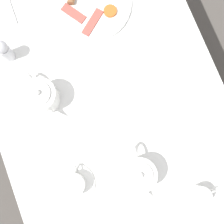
% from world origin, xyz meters
% --- Properties ---
extents(ground_plane, '(8.00, 8.00, 0.00)m').
position_xyz_m(ground_plane, '(0.00, 0.00, 0.00)').
color(ground_plane, '#4C4742').
extents(table, '(0.81, 1.19, 0.71)m').
position_xyz_m(table, '(0.00, 0.00, 0.64)').
color(table, white).
rests_on(table, ground_plane).
extents(breakfast_plate, '(0.29, 0.29, 0.04)m').
position_xyz_m(breakfast_plate, '(0.08, 0.41, 0.72)').
color(breakfast_plate, white).
rests_on(breakfast_plate, table).
extents(teapot_near, '(0.11, 0.20, 0.12)m').
position_xyz_m(teapot_near, '(0.01, -0.22, 0.76)').
color(teapot_near, white).
rests_on(teapot_near, table).
extents(teapot_far, '(0.11, 0.20, 0.12)m').
position_xyz_m(teapot_far, '(-0.20, 0.13, 0.76)').
color(teapot_far, white).
rests_on(teapot_far, table).
extents(teacup_with_saucer_left, '(0.14, 0.14, 0.06)m').
position_xyz_m(teacup_with_saucer_left, '(-0.20, -0.18, 0.73)').
color(teacup_with_saucer_left, white).
rests_on(teacup_with_saucer_left, table).
extents(creamer_jug, '(0.09, 0.07, 0.06)m').
position_xyz_m(creamer_jug, '(0.17, -0.36, 0.74)').
color(creamer_jug, white).
rests_on(creamer_jug, table).
extents(pepper_grinder, '(0.04, 0.04, 0.11)m').
position_xyz_m(pepper_grinder, '(-0.27, 0.32, 0.77)').
color(pepper_grinder, '#BCBCC1').
rests_on(pepper_grinder, table).
extents(napkin_folded, '(0.08, 0.12, 0.01)m').
position_xyz_m(napkin_folded, '(-0.24, 0.49, 0.71)').
color(napkin_folded, white).
rests_on(napkin_folded, table).
extents(fork_by_plate, '(0.14, 0.13, 0.00)m').
position_xyz_m(fork_by_plate, '(0.28, -0.08, 0.71)').
color(fork_by_plate, silver).
rests_on(fork_by_plate, table).
extents(knife_by_plate, '(0.23, 0.03, 0.00)m').
position_xyz_m(knife_by_plate, '(0.19, 0.14, 0.71)').
color(knife_by_plate, silver).
rests_on(knife_by_plate, table).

